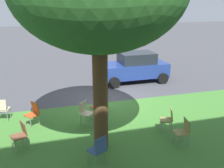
{
  "coord_description": "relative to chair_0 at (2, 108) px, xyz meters",
  "views": [
    {
      "loc": [
        2.71,
        10.5,
        4.33
      ],
      "look_at": [
        0.17,
        1.67,
        1.35
      ],
      "focal_mm": 40.81,
      "sensor_mm": 36.0,
      "label": 1
    }
  ],
  "objects": [
    {
      "name": "chair_8",
      "position": [
        -5.63,
        3.42,
        0.0
      ],
      "size": [
        0.48,
        0.47,
        0.88
      ],
      "color": "olive",
      "rests_on": "ground"
    },
    {
      "name": "chair_1",
      "position": [
        -2.84,
        3.71,
        0.0
      ],
      "size": [
        0.56,
        0.57,
        0.88
      ],
      "color": "#335184",
      "rests_on": "ground"
    },
    {
      "name": "chair_7",
      "position": [
        -2.95,
        1.14,
        0.0
      ],
      "size": [
        0.59,
        0.59,
        0.88
      ],
      "color": "beige",
      "rests_on": "ground"
    },
    {
      "name": "grass_verge",
      "position": [
        -4.24,
        2.31,
        -0.52
      ],
      "size": [
        48.0,
        6.0,
        0.01
      ],
      "primitive_type": "cube",
      "color": "#3D752D",
      "rests_on": "ground"
    },
    {
      "name": "chair_5",
      "position": [
        -5.59,
        2.51,
        0.0
      ],
      "size": [
        0.55,
        0.54,
        0.88
      ],
      "color": "olive",
      "rests_on": "ground"
    },
    {
      "name": "chair_4",
      "position": [
        -1.12,
        0.73,
        0.0
      ],
      "size": [
        0.58,
        0.58,
        0.88
      ],
      "color": "#C64C1E",
      "rests_on": "ground"
    },
    {
      "name": "chair_0",
      "position": [
        0.0,
        0.0,
        0.0
      ],
      "size": [
        0.51,
        0.51,
        0.88
      ],
      "color": "beige",
      "rests_on": "ground"
    },
    {
      "name": "parked_car",
      "position": [
        -6.58,
        -3.36,
        0.32
      ],
      "size": [
        3.7,
        1.92,
        1.65
      ],
      "color": "navy",
      "rests_on": "ground"
    },
    {
      "name": "ground",
      "position": [
        -4.24,
        -0.89,
        -0.52
      ],
      "size": [
        80.0,
        80.0,
        0.0
      ],
      "primitive_type": "plane",
      "color": "#424247"
    },
    {
      "name": "chair_3",
      "position": [
        -3.5,
        0.79,
        0.0
      ],
      "size": [
        0.52,
        0.53,
        0.88
      ],
      "color": "#B7332D",
      "rests_on": "ground"
    },
    {
      "name": "chair_6",
      "position": [
        -0.76,
        2.23,
        0.0
      ],
      "size": [
        0.55,
        0.54,
        0.88
      ],
      "color": "brown",
      "rests_on": "ground"
    },
    {
      "name": "chair_2",
      "position": [
        -3.72,
        0.08,
        0.0
      ],
      "size": [
        0.53,
        0.53,
        0.88
      ],
      "color": "#ADA393",
      "rests_on": "ground"
    }
  ]
}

